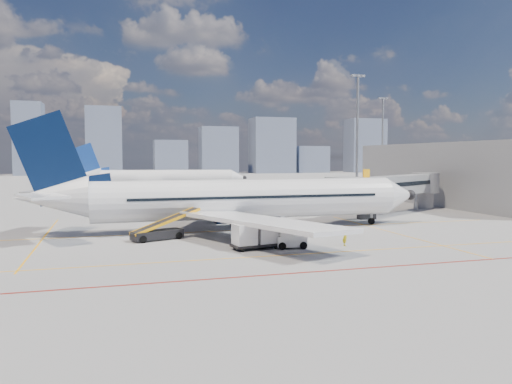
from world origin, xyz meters
TOP-DOWN VIEW (x-y plane):
  - ground at (0.00, 0.00)m, footprint 420.00×420.00m
  - apron_markings at (-0.58, -3.91)m, footprint 90.00×35.12m
  - jet_bridge at (23.51, 16.91)m, footprint 23.55×15.78m
  - terminal_block at (39.95, 26.00)m, footprint 10.00×42.00m
  - floodlight_mast_ne at (38.00, 55.00)m, footprint 3.20×0.61m
  - floodlight_mast_far at (65.00, 90.00)m, footprint 3.20×0.61m
  - distant_skyline at (5.96, 190.00)m, footprint 252.51×14.69m
  - main_aircraft at (-1.40, 8.32)m, footprint 43.62×38.02m
  - second_aircraft at (-3.49, 64.11)m, footprint 36.19×31.28m
  - baggage_tug at (0.77, -3.26)m, footprint 2.67×1.84m
  - cargo_dolly at (-2.16, -2.80)m, footprint 4.20×2.43m
  - belt_loader at (-9.47, 4.29)m, footprint 6.87×3.84m
  - ramp_worker at (5.76, -3.61)m, footprint 0.41×0.59m

SIDE VIEW (x-z plane):
  - ground at x=0.00m, z-range 0.00..0.00m
  - apron_markings at x=-0.58m, z-range 0.00..0.01m
  - belt_loader at x=-9.47m, z-range -0.68..2.12m
  - ramp_worker at x=5.76m, z-range 0.00..1.55m
  - baggage_tug at x=0.77m, z-range -0.04..1.70m
  - cargo_dolly at x=-2.16m, z-range 0.10..2.28m
  - main_aircraft at x=-1.40m, z-range -3.14..9.57m
  - second_aircraft at x=-3.49m, z-range -2.16..8.61m
  - jet_bridge at x=23.51m, z-range 0.59..6.89m
  - terminal_block at x=39.95m, z-range 0.00..10.00m
  - distant_skyline at x=5.96m, z-range -3.24..27.73m
  - floodlight_mast_ne at x=38.00m, z-range 0.86..26.31m
  - floodlight_mast_far at x=65.00m, z-range 0.86..26.31m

